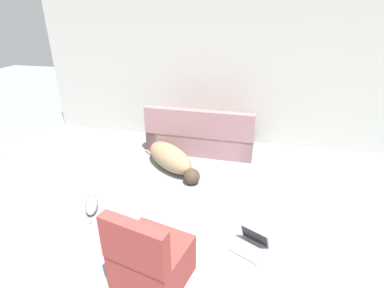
{
  "coord_description": "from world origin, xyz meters",
  "views": [
    {
      "loc": [
        0.75,
        -1.67,
        2.47
      ],
      "look_at": [
        -0.06,
        2.07,
        0.68
      ],
      "focal_mm": 28.0,
      "sensor_mm": 36.0,
      "label": 1
    }
  ],
  "objects_px": {
    "cat": "(92,204)",
    "laptop_open": "(252,242)",
    "couch": "(201,136)",
    "side_chair": "(150,259)",
    "dog": "(171,159)"
  },
  "relations": [
    {
      "from": "cat",
      "to": "laptop_open",
      "type": "bearing_deg",
      "value": -123.48
    },
    {
      "from": "dog",
      "to": "cat",
      "type": "xyz_separation_m",
      "value": [
        -0.75,
        -1.23,
        -0.14
      ]
    },
    {
      "from": "laptop_open",
      "to": "side_chair",
      "type": "relative_size",
      "value": 0.5
    },
    {
      "from": "laptop_open",
      "to": "cat",
      "type": "bearing_deg",
      "value": -160.34
    },
    {
      "from": "cat",
      "to": "side_chair",
      "type": "bearing_deg",
      "value": -154.93
    },
    {
      "from": "laptop_open",
      "to": "dog",
      "type": "bearing_deg",
      "value": 159.11
    },
    {
      "from": "dog",
      "to": "laptop_open",
      "type": "distance_m",
      "value": 2.02
    },
    {
      "from": "couch",
      "to": "laptop_open",
      "type": "xyz_separation_m",
      "value": [
        1.02,
        -2.33,
        -0.2
      ]
    },
    {
      "from": "couch",
      "to": "laptop_open",
      "type": "bearing_deg",
      "value": 115.1
    },
    {
      "from": "couch",
      "to": "side_chair",
      "type": "distance_m",
      "value": 3.0
    },
    {
      "from": "couch",
      "to": "side_chair",
      "type": "height_order",
      "value": "side_chair"
    },
    {
      "from": "cat",
      "to": "laptop_open",
      "type": "distance_m",
      "value": 2.13
    },
    {
      "from": "dog",
      "to": "laptop_open",
      "type": "relative_size",
      "value": 2.87
    },
    {
      "from": "cat",
      "to": "couch",
      "type": "bearing_deg",
      "value": -54.03
    },
    {
      "from": "dog",
      "to": "cat",
      "type": "distance_m",
      "value": 1.45
    }
  ]
}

